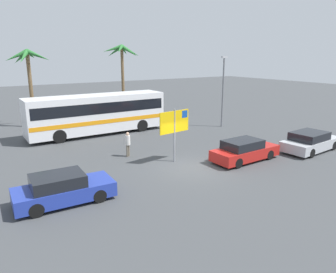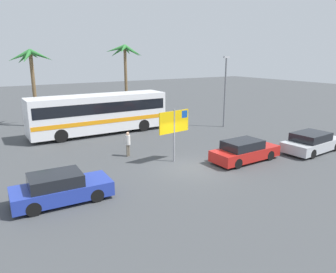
{
  "view_description": "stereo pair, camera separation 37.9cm",
  "coord_description": "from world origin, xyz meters",
  "px_view_note": "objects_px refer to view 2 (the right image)",
  "views": [
    {
      "loc": [
        -10.62,
        -13.62,
        6.24
      ],
      "look_at": [
        -0.1,
        2.55,
        1.3
      ],
      "focal_mm": 34.0,
      "sensor_mm": 36.0,
      "label": 1
    },
    {
      "loc": [
        -10.3,
        -13.82,
        6.24
      ],
      "look_at": [
        -0.1,
        2.55,
        1.3
      ],
      "focal_mm": 34.0,
      "sensor_mm": 36.0,
      "label": 2
    }
  ],
  "objects_px": {
    "car_red": "(244,151)",
    "pedestrian_near_sign": "(128,142)",
    "car_silver": "(312,142)",
    "car_blue": "(61,188)",
    "ferry_sign": "(175,124)",
    "bus_front_coach": "(99,112)"
  },
  "relations": [
    {
      "from": "ferry_sign",
      "to": "car_red",
      "type": "distance_m",
      "value": 4.55
    },
    {
      "from": "bus_front_coach",
      "to": "car_blue",
      "type": "xyz_separation_m",
      "value": [
        -5.89,
        -11.15,
        -1.15
      ]
    },
    {
      "from": "car_red",
      "to": "pedestrian_near_sign",
      "type": "height_order",
      "value": "pedestrian_near_sign"
    },
    {
      "from": "car_silver",
      "to": "car_red",
      "type": "height_order",
      "value": "same"
    },
    {
      "from": "car_blue",
      "to": "car_silver",
      "type": "relative_size",
      "value": 0.91
    },
    {
      "from": "ferry_sign",
      "to": "car_red",
      "type": "xyz_separation_m",
      "value": [
        3.6,
        -2.21,
        -1.69
      ]
    },
    {
      "from": "ferry_sign",
      "to": "pedestrian_near_sign",
      "type": "distance_m",
      "value": 3.39
    },
    {
      "from": "car_blue",
      "to": "car_red",
      "type": "relative_size",
      "value": 0.95
    },
    {
      "from": "ferry_sign",
      "to": "pedestrian_near_sign",
      "type": "height_order",
      "value": "ferry_sign"
    },
    {
      "from": "ferry_sign",
      "to": "pedestrian_near_sign",
      "type": "bearing_deg",
      "value": 121.8
    },
    {
      "from": "bus_front_coach",
      "to": "ferry_sign",
      "type": "distance_m",
      "value": 9.27
    },
    {
      "from": "car_silver",
      "to": "car_blue",
      "type": "bearing_deg",
      "value": 171.79
    },
    {
      "from": "ferry_sign",
      "to": "pedestrian_near_sign",
      "type": "xyz_separation_m",
      "value": [
        -1.96,
        2.39,
        -1.4
      ]
    },
    {
      "from": "ferry_sign",
      "to": "pedestrian_near_sign",
      "type": "relative_size",
      "value": 2.01
    },
    {
      "from": "ferry_sign",
      "to": "car_red",
      "type": "height_order",
      "value": "ferry_sign"
    },
    {
      "from": "ferry_sign",
      "to": "car_silver",
      "type": "height_order",
      "value": "ferry_sign"
    },
    {
      "from": "car_red",
      "to": "pedestrian_near_sign",
      "type": "bearing_deg",
      "value": 139.03
    },
    {
      "from": "bus_front_coach",
      "to": "car_silver",
      "type": "relative_size",
      "value": 2.37
    },
    {
      "from": "bus_front_coach",
      "to": "car_red",
      "type": "distance_m",
      "value": 12.44
    },
    {
      "from": "ferry_sign",
      "to": "car_silver",
      "type": "distance_m",
      "value": 9.52
    },
    {
      "from": "pedestrian_near_sign",
      "to": "ferry_sign",
      "type": "bearing_deg",
      "value": 6.63
    },
    {
      "from": "ferry_sign",
      "to": "car_blue",
      "type": "distance_m",
      "value": 7.67
    }
  ]
}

